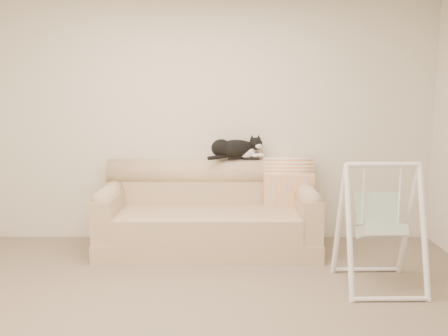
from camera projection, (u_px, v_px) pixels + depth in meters
The scene contains 8 objects.
ground_plane at pixel (190, 318), 3.60m from camera, with size 5.00×5.00×0.00m, color #75614F.
room_shell at pixel (188, 105), 3.37m from camera, with size 5.04×4.04×2.60m.
sofa at pixel (209, 215), 5.15m from camera, with size 2.20×0.93×0.90m.
remote_a at pixel (237, 158), 5.30m from camera, with size 0.18×0.13×0.03m.
remote_b at pixel (252, 159), 5.29m from camera, with size 0.17×0.05×0.02m.
tuxedo_cat at pixel (235, 148), 5.27m from camera, with size 0.61×0.42×0.25m.
throw_blanket at pixel (287, 176), 5.31m from camera, with size 0.52×0.38×0.58m.
baby_swing at pixel (380, 225), 4.12m from camera, with size 0.66×0.70×1.06m.
Camera 1 is at (0.25, -3.39, 1.63)m, focal length 40.00 mm.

